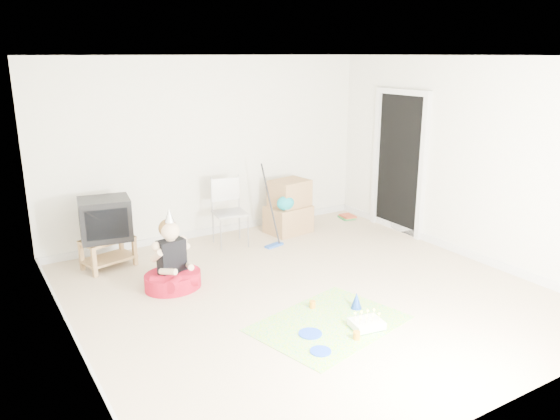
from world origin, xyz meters
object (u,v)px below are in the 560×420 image
folding_chair (230,213)px  crt_tv (105,219)px  birthday_cake (367,325)px  seated_woman (172,271)px  cardboard_boxes (289,208)px  tv_stand (108,250)px

folding_chair → crt_tv: bearing=178.7°
folding_chair → birthday_cake: bearing=-89.0°
folding_chair → seated_woman: folding_chair is taller
cardboard_boxes → birthday_cake: bearing=-108.0°
folding_chair → seated_woman: (-1.23, -0.98, -0.26)m
folding_chair → seated_woman: 1.60m
tv_stand → birthday_cake: size_ratio=2.03×
tv_stand → cardboard_boxes: (2.72, 0.03, 0.15)m
crt_tv → seated_woman: bearing=-56.3°
birthday_cake → seated_woman: bearing=123.7°
birthday_cake → cardboard_boxes: bearing=72.0°
birthday_cake → folding_chair: bearing=91.0°
crt_tv → cardboard_boxes: bearing=9.7°
cardboard_boxes → crt_tv: bearing=-179.4°
folding_chair → birthday_cake: folding_chair is taller
folding_chair → seated_woman: size_ratio=1.01×
crt_tv → birthday_cake: size_ratio=1.77×
folding_chair → birthday_cake: size_ratio=2.83×
tv_stand → folding_chair: folding_chair is taller
crt_tv → cardboard_boxes: (2.72, 0.03, -0.26)m
tv_stand → crt_tv: size_ratio=1.15×
tv_stand → cardboard_boxes: bearing=0.6°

